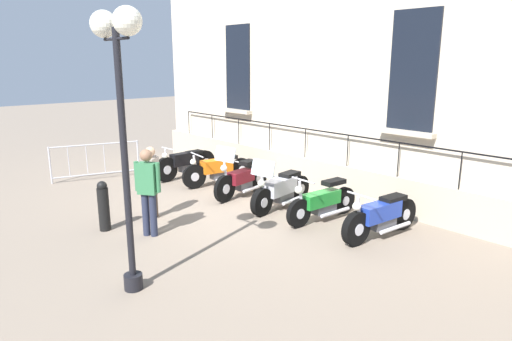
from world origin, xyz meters
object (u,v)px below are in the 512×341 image
object	(u,v)px
crowd_barrier	(96,160)
motorcycle_blue	(381,216)
motorcycle_orange	(218,169)
bollard	(104,206)
motorcycle_black	(186,163)
motorcycle_maroon	(241,179)
motorcycle_silver	(281,190)
lamppost	(120,91)
motorcycle_green	(322,202)
pedestrian_standing	(148,187)
pedestrian_walking	(152,179)

from	to	relation	value
crowd_barrier	motorcycle_blue	bearing A→B (deg)	105.92
motorcycle_orange	bollard	xyz separation A→B (m)	(3.81, 1.20, 0.08)
motorcycle_black	bollard	bearing A→B (deg)	34.57
crowd_barrier	motorcycle_maroon	bearing A→B (deg)	115.76
motorcycle_maroon	motorcycle_silver	bearing A→B (deg)	94.27
crowd_barrier	motorcycle_orange	bearing A→B (deg)	127.88
motorcycle_silver	lamppost	distance (m)	5.22
lamppost	crowd_barrier	xyz separation A→B (m)	(-2.29, -6.71, -2.40)
motorcycle_silver	motorcycle_green	distance (m)	1.18
motorcycle_orange	motorcycle_blue	bearing A→B (deg)	90.56
lamppost	pedestrian_standing	world-z (taller)	lamppost
crowd_barrier	bollard	bearing A→B (deg)	69.00
motorcycle_orange	pedestrian_walking	bearing A→B (deg)	24.01
motorcycle_maroon	crowd_barrier	world-z (taller)	motorcycle_maroon
crowd_barrier	lamppost	bearing A→B (deg)	71.17
bollard	pedestrian_standing	bearing A→B (deg)	121.77
motorcycle_green	bollard	bearing A→B (deg)	-34.54
motorcycle_silver	bollard	xyz separation A→B (m)	(3.67, -1.39, 0.09)
motorcycle_orange	crowd_barrier	xyz separation A→B (m)	(2.24, -2.88, 0.12)
motorcycle_silver	motorcycle_blue	world-z (taller)	motorcycle_silver
motorcycle_blue	motorcycle_maroon	bearing A→B (deg)	-85.76
motorcycle_black	crowd_barrier	size ratio (longest dim) A/B	0.89
lamppost	pedestrian_walking	xyz separation A→B (m)	(-1.83, -2.63, -2.08)
motorcycle_black	crowd_barrier	xyz separation A→B (m)	(2.02, -1.61, 0.13)
bollard	pedestrian_walking	bearing A→B (deg)	179.90
motorcycle_maroon	motorcycle_silver	size ratio (longest dim) A/B	0.93
motorcycle_orange	motorcycle_maroon	bearing A→B (deg)	79.41
motorcycle_black	bollard	world-z (taller)	bollard
motorcycle_blue	pedestrian_standing	size ratio (longest dim) A/B	1.20
motorcycle_silver	lamppost	world-z (taller)	lamppost
crowd_barrier	motorcycle_black	bearing A→B (deg)	141.45
motorcycle_blue	crowd_barrier	world-z (taller)	crowd_barrier
pedestrian_walking	bollard	bearing A→B (deg)	-0.10
motorcycle_orange	pedestrian_standing	distance (m)	3.91
motorcycle_blue	crowd_barrier	bearing A→B (deg)	-74.08
motorcycle_black	crowd_barrier	bearing A→B (deg)	-38.55
motorcycle_black	motorcycle_green	bearing A→B (deg)	91.76
lamppost	pedestrian_walking	bearing A→B (deg)	-124.84
motorcycle_blue	pedestrian_standing	distance (m)	4.56
motorcycle_silver	motorcycle_blue	xyz separation A→B (m)	(-0.19, 2.56, -0.02)
motorcycle_orange	motorcycle_black	bearing A→B (deg)	-80.14
motorcycle_orange	motorcycle_maroon	world-z (taller)	motorcycle_maroon
motorcycle_maroon	crowd_barrier	distance (m)	4.61
pedestrian_standing	motorcycle_black	bearing A→B (deg)	-132.28
motorcycle_silver	motorcycle_blue	size ratio (longest dim) A/B	1.01
crowd_barrier	pedestrian_walking	xyz separation A→B (m)	(0.46, 4.08, 0.32)
motorcycle_green	pedestrian_walking	xyz separation A→B (m)	(2.64, -2.57, 0.48)
motorcycle_green	motorcycle_black	bearing A→B (deg)	-88.24
motorcycle_orange	motorcycle_blue	size ratio (longest dim) A/B	1.02
motorcycle_black	motorcycle_maroon	size ratio (longest dim) A/B	1.08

